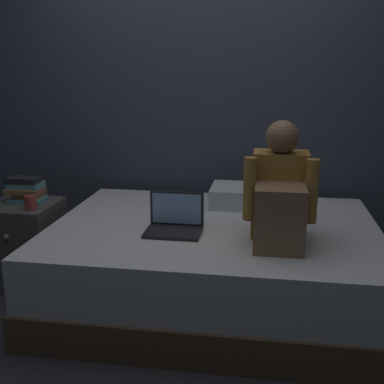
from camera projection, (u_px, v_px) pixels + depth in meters
ground_plane at (174, 322)px, 2.78m from camera, size 8.00×8.00×0.00m
wall_back at (203, 79)px, 3.59m from camera, size 5.60×0.10×2.70m
bed at (214, 264)px, 2.98m from camera, size 2.00×1.50×0.51m
nightstand at (25, 243)px, 3.24m from camera, size 0.44×0.46×0.56m
person_sitting at (280, 197)px, 2.57m from camera, size 0.39×0.44×0.66m
laptop at (175, 222)px, 2.77m from camera, size 0.32×0.23×0.22m
pillow at (252, 196)px, 3.29m from camera, size 0.56×0.36×0.13m
book_stack at (26, 190)px, 3.20m from camera, size 0.24×0.18×0.17m
mug at (31, 203)px, 3.03m from camera, size 0.08×0.08×0.09m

